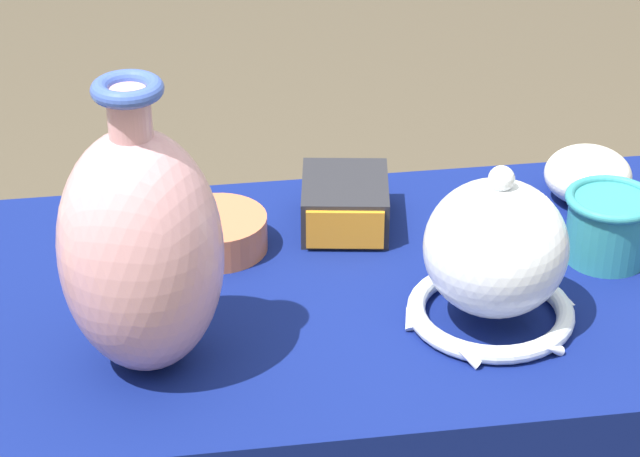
# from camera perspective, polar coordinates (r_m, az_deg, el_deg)

# --- Properties ---
(display_table) EXTENTS (1.19, 0.57, 0.74)m
(display_table) POSITION_cam_1_polar(r_m,az_deg,el_deg) (1.56, -1.82, -6.11)
(display_table) COLOR #38383D
(display_table) RESTS_ON ground_plane
(vase_tall_bulbous) EXTENTS (0.18, 0.18, 0.34)m
(vase_tall_bulbous) POSITION_cam_1_polar(r_m,az_deg,el_deg) (1.34, -8.19, -0.95)
(vase_tall_bulbous) COLOR #D19399
(vase_tall_bulbous) RESTS_ON display_table
(vase_dome_bell) EXTENTS (0.21, 0.20, 0.20)m
(vase_dome_bell) POSITION_cam_1_polar(r_m,az_deg,el_deg) (1.44, 8.00, -1.35)
(vase_dome_bell) COLOR white
(vase_dome_bell) RESTS_ON display_table
(mosaic_tile_box) EXTENTS (0.13, 0.16, 0.06)m
(mosaic_tile_box) POSITION_cam_1_polar(r_m,az_deg,el_deg) (1.65, 1.15, 1.14)
(mosaic_tile_box) COLOR #232328
(mosaic_tile_box) RESTS_ON display_table
(pot_squat_terracotta) EXTENTS (0.13, 0.13, 0.05)m
(pot_squat_terracotta) POSITION_cam_1_polar(r_m,az_deg,el_deg) (1.60, -4.73, -0.19)
(pot_squat_terracotta) COLOR #BC6642
(pot_squat_terracotta) RESTS_ON display_table
(cup_wide_teal) EXTENTS (0.12, 0.12, 0.09)m
(cup_wide_teal) POSITION_cam_1_polar(r_m,az_deg,el_deg) (1.61, 13.05, 0.19)
(cup_wide_teal) COLOR teal
(cup_wide_teal) RESTS_ON display_table
(bowl_shallow_ivory) EXTENTS (0.12, 0.12, 0.08)m
(bowl_shallow_ivory) POSITION_cam_1_polar(r_m,az_deg,el_deg) (1.74, 12.15, 2.40)
(bowl_shallow_ivory) COLOR white
(bowl_shallow_ivory) RESTS_ON display_table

